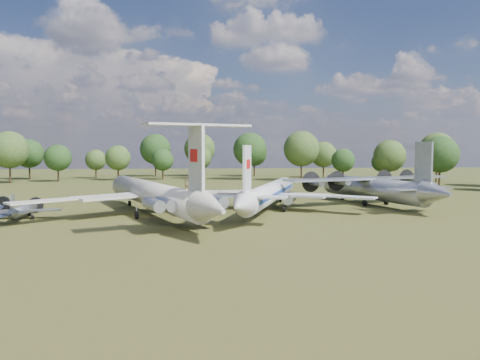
{
  "coord_description": "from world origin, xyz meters",
  "views": [
    {
      "loc": [
        4.39,
        -67.86,
        9.81
      ],
      "look_at": [
        10.7,
        0.65,
        5.0
      ],
      "focal_mm": 35.0,
      "sensor_mm": 36.0,
      "label": 1
    }
  ],
  "objects_px": {
    "person_on_il62": "(187,183)",
    "il62_airliner": "(153,199)",
    "small_prop_northwest": "(23,212)",
    "an12_transport": "(372,191)",
    "tu104_jet": "(269,197)"
  },
  "relations": [
    {
      "from": "an12_transport",
      "to": "small_prop_northwest",
      "type": "distance_m",
      "value": 54.6
    },
    {
      "from": "tu104_jet",
      "to": "small_prop_northwest",
      "type": "distance_m",
      "value": 35.22
    },
    {
      "from": "il62_airliner",
      "to": "tu104_jet",
      "type": "height_order",
      "value": "il62_airliner"
    },
    {
      "from": "person_on_il62",
      "to": "il62_airliner",
      "type": "bearing_deg",
      "value": -82.31
    },
    {
      "from": "small_prop_northwest",
      "to": "person_on_il62",
      "type": "distance_m",
      "value": 25.47
    },
    {
      "from": "il62_airliner",
      "to": "an12_transport",
      "type": "xyz_separation_m",
      "value": [
        36.12,
        9.54,
        -0.11
      ]
    },
    {
      "from": "tu104_jet",
      "to": "person_on_il62",
      "type": "distance_m",
      "value": 20.81
    },
    {
      "from": "small_prop_northwest",
      "to": "person_on_il62",
      "type": "bearing_deg",
      "value": -29.06
    },
    {
      "from": "il62_airliner",
      "to": "an12_transport",
      "type": "height_order",
      "value": "il62_airliner"
    },
    {
      "from": "an12_transport",
      "to": "small_prop_northwest",
      "type": "xyz_separation_m",
      "value": [
        -53.45,
        -11.07,
        -1.34
      ]
    },
    {
      "from": "tu104_jet",
      "to": "small_prop_northwest",
      "type": "xyz_separation_m",
      "value": [
        -34.79,
        -5.38,
        -1.16
      ]
    },
    {
      "from": "an12_transport",
      "to": "tu104_jet",
      "type": "bearing_deg",
      "value": 179.9
    },
    {
      "from": "tu104_jet",
      "to": "an12_transport",
      "type": "distance_m",
      "value": 19.52
    },
    {
      "from": "tu104_jet",
      "to": "person_on_il62",
      "type": "height_order",
      "value": "person_on_il62"
    },
    {
      "from": "il62_airliner",
      "to": "person_on_il62",
      "type": "relative_size",
      "value": 29.57
    }
  ]
}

